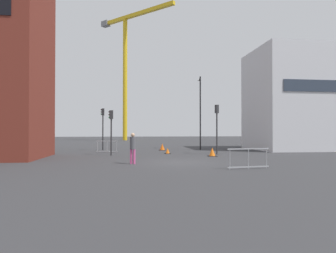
{
  "coord_description": "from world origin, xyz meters",
  "views": [
    {
      "loc": [
        -2.97,
        -18.28,
        2.01
      ],
      "look_at": [
        0.0,
        5.27,
        2.34
      ],
      "focal_mm": 31.24,
      "sensor_mm": 36.0,
      "label": 1
    }
  ],
  "objects_px": {
    "traffic_light_near": "(111,125)",
    "pedestrian_walking": "(133,146)",
    "traffic_cone_by_barrier": "(162,147)",
    "streetlamp_tall": "(200,107)",
    "traffic_cone_orange": "(168,151)",
    "construction_crane": "(127,57)",
    "traffic_light_median": "(217,121)",
    "traffic_cone_striped": "(212,152)",
    "traffic_light_far": "(103,122)"
  },
  "relations": [
    {
      "from": "traffic_light_median",
      "to": "traffic_light_near",
      "type": "bearing_deg",
      "value": -179.8
    },
    {
      "from": "traffic_light_near",
      "to": "traffic_cone_by_barrier",
      "type": "distance_m",
      "value": 7.67
    },
    {
      "from": "traffic_cone_striped",
      "to": "streetlamp_tall",
      "type": "bearing_deg",
      "value": 83.33
    },
    {
      "from": "streetlamp_tall",
      "to": "traffic_cone_orange",
      "type": "xyz_separation_m",
      "value": [
        -4.07,
        -4.9,
        -4.27
      ]
    },
    {
      "from": "streetlamp_tall",
      "to": "traffic_light_far",
      "type": "xyz_separation_m",
      "value": [
        -10.1,
        0.53,
        -1.65
      ]
    },
    {
      "from": "traffic_cone_by_barrier",
      "to": "streetlamp_tall",
      "type": "bearing_deg",
      "value": 5.95
    },
    {
      "from": "streetlamp_tall",
      "to": "traffic_light_near",
      "type": "xyz_separation_m",
      "value": [
        -8.81,
        -6.05,
        -2.03
      ]
    },
    {
      "from": "construction_crane",
      "to": "traffic_cone_striped",
      "type": "distance_m",
      "value": 42.62
    },
    {
      "from": "traffic_light_far",
      "to": "traffic_light_median",
      "type": "xyz_separation_m",
      "value": [
        10.09,
        -6.54,
        -0.05
      ]
    },
    {
      "from": "construction_crane",
      "to": "traffic_light_far",
      "type": "xyz_separation_m",
      "value": [
        -1.95,
        -30.15,
        -14.32
      ]
    },
    {
      "from": "pedestrian_walking",
      "to": "traffic_cone_orange",
      "type": "relative_size",
      "value": 3.75
    },
    {
      "from": "traffic_light_far",
      "to": "pedestrian_walking",
      "type": "xyz_separation_m",
      "value": [
        2.99,
        -12.83,
        -1.76
      ]
    },
    {
      "from": "traffic_light_median",
      "to": "traffic_cone_orange",
      "type": "relative_size",
      "value": 8.42
    },
    {
      "from": "traffic_cone_orange",
      "to": "traffic_cone_striped",
      "type": "relative_size",
      "value": 0.73
    },
    {
      "from": "streetlamp_tall",
      "to": "traffic_cone_by_barrier",
      "type": "relative_size",
      "value": 11.02
    },
    {
      "from": "traffic_cone_by_barrier",
      "to": "traffic_cone_striped",
      "type": "distance_m",
      "value": 8.02
    },
    {
      "from": "traffic_cone_striped",
      "to": "traffic_cone_by_barrier",
      "type": "bearing_deg",
      "value": 113.13
    },
    {
      "from": "traffic_cone_orange",
      "to": "pedestrian_walking",
      "type": "bearing_deg",
      "value": -112.33
    },
    {
      "from": "construction_crane",
      "to": "streetlamp_tall",
      "type": "relative_size",
      "value": 3.39
    },
    {
      "from": "traffic_cone_by_barrier",
      "to": "traffic_cone_striped",
      "type": "bearing_deg",
      "value": -66.87
    },
    {
      "from": "traffic_light_far",
      "to": "traffic_light_near",
      "type": "distance_m",
      "value": 6.71
    },
    {
      "from": "traffic_light_near",
      "to": "pedestrian_walking",
      "type": "relative_size",
      "value": 1.95
    },
    {
      "from": "traffic_light_median",
      "to": "traffic_cone_by_barrier",
      "type": "bearing_deg",
      "value": 125.93
    },
    {
      "from": "traffic_cone_by_barrier",
      "to": "traffic_cone_striped",
      "type": "xyz_separation_m",
      "value": [
        3.15,
        -7.37,
        -0.01
      ]
    },
    {
      "from": "traffic_light_median",
      "to": "traffic_cone_by_barrier",
      "type": "distance_m",
      "value": 7.34
    },
    {
      "from": "streetlamp_tall",
      "to": "traffic_light_far",
      "type": "height_order",
      "value": "streetlamp_tall"
    },
    {
      "from": "traffic_cone_striped",
      "to": "traffic_light_near",
      "type": "bearing_deg",
      "value": 167.53
    },
    {
      "from": "traffic_light_median",
      "to": "traffic_cone_by_barrier",
      "type": "relative_size",
      "value": 6.02
    },
    {
      "from": "streetlamp_tall",
      "to": "construction_crane",
      "type": "bearing_deg",
      "value": 104.88
    },
    {
      "from": "streetlamp_tall",
      "to": "pedestrian_walking",
      "type": "distance_m",
      "value": 14.62
    },
    {
      "from": "streetlamp_tall",
      "to": "traffic_light_near",
      "type": "relative_size",
      "value": 2.11
    },
    {
      "from": "traffic_light_far",
      "to": "traffic_light_median",
      "type": "distance_m",
      "value": 12.03
    },
    {
      "from": "traffic_light_far",
      "to": "pedestrian_walking",
      "type": "bearing_deg",
      "value": -76.91
    },
    {
      "from": "construction_crane",
      "to": "traffic_cone_striped",
      "type": "height_order",
      "value": "construction_crane"
    },
    {
      "from": "pedestrian_walking",
      "to": "traffic_cone_orange",
      "type": "bearing_deg",
      "value": 67.67
    },
    {
      "from": "traffic_light_median",
      "to": "construction_crane",
      "type": "bearing_deg",
      "value": 102.51
    },
    {
      "from": "pedestrian_walking",
      "to": "traffic_cone_orange",
      "type": "distance_m",
      "value": 8.06
    },
    {
      "from": "construction_crane",
      "to": "traffic_cone_by_barrier",
      "type": "height_order",
      "value": "construction_crane"
    },
    {
      "from": "pedestrian_walking",
      "to": "traffic_cone_striped",
      "type": "bearing_deg",
      "value": 36.05
    },
    {
      "from": "traffic_light_near",
      "to": "pedestrian_walking",
      "type": "height_order",
      "value": "traffic_light_near"
    },
    {
      "from": "construction_crane",
      "to": "traffic_cone_orange",
      "type": "distance_m",
      "value": 39.61
    },
    {
      "from": "traffic_cone_orange",
      "to": "traffic_cone_striped",
      "type": "xyz_separation_m",
      "value": [
        3.16,
        -2.9,
        0.09
      ]
    },
    {
      "from": "construction_crane",
      "to": "traffic_light_near",
      "type": "bearing_deg",
      "value": -91.04
    },
    {
      "from": "traffic_light_near",
      "to": "traffic_cone_by_barrier",
      "type": "xyz_separation_m",
      "value": [
        4.75,
        5.63,
        -2.14
      ]
    },
    {
      "from": "traffic_light_far",
      "to": "construction_crane",
      "type": "bearing_deg",
      "value": 86.3
    },
    {
      "from": "traffic_light_far",
      "to": "streetlamp_tall",
      "type": "bearing_deg",
      "value": -2.98
    },
    {
      "from": "traffic_light_median",
      "to": "pedestrian_walking",
      "type": "distance_m",
      "value": 9.64
    },
    {
      "from": "traffic_light_far",
      "to": "traffic_cone_orange",
      "type": "xyz_separation_m",
      "value": [
        6.03,
        -5.42,
        -2.62
      ]
    },
    {
      "from": "traffic_light_median",
      "to": "traffic_cone_orange",
      "type": "xyz_separation_m",
      "value": [
        -4.06,
        1.12,
        -2.57
      ]
    },
    {
      "from": "construction_crane",
      "to": "traffic_light_median",
      "type": "bearing_deg",
      "value": -77.49
    }
  ]
}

